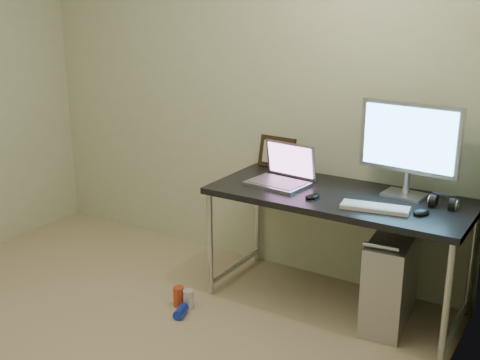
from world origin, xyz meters
The scene contains 17 objects.
wall_back centered at (0.00, 1.75, 1.25)m, with size 3.50×0.02×2.50m, color beige.
wall_right centered at (1.75, 0.00, 1.25)m, with size 0.02×3.50×2.50m, color beige.
desk centered at (0.95, 1.40, 0.67)m, with size 1.60×0.70×0.75m.
tower_computer centered at (1.32, 1.37, 0.28)m, with size 0.29×0.56×0.59m.
cable_a centered at (1.27, 1.70, 0.40)m, with size 0.01×0.01×0.70m, color black.
cable_b centered at (1.36, 1.68, 0.38)m, with size 0.01×0.01×0.72m, color black.
can_red centered at (0.12, 0.85, 0.07)m, with size 0.07×0.07×0.13m, color #CA411F.
can_white centered at (0.19, 0.86, 0.06)m, with size 0.07×0.07×0.12m, color silver.
can_blue centered at (0.21, 0.75, 0.03)m, with size 0.06×0.06×0.12m, color #152CC6.
laptop centered at (0.55, 1.42, 0.81)m, with size 0.40×0.34×0.26m.
monitor centered at (1.30, 1.58, 1.09)m, with size 0.61×0.20×0.57m.
keyboard centered at (1.24, 1.25, 0.76)m, with size 0.38×0.12×0.02m, color silver.
mouse_right centered at (1.48, 1.31, 0.77)m, with size 0.07×0.12×0.04m, color black.
mouse_left centered at (0.84, 1.25, 0.77)m, with size 0.07×0.11×0.04m, color black.
headphones centered at (1.55, 1.49, 0.78)m, with size 0.15×0.09×0.10m.
picture_frame centered at (0.34, 1.73, 0.86)m, with size 0.28×0.03×0.22m, color black.
webcam centered at (0.55, 1.64, 0.83)m, with size 0.04×0.04×0.11m.
Camera 1 is at (2.28, -1.89, 1.91)m, focal length 45.00 mm.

